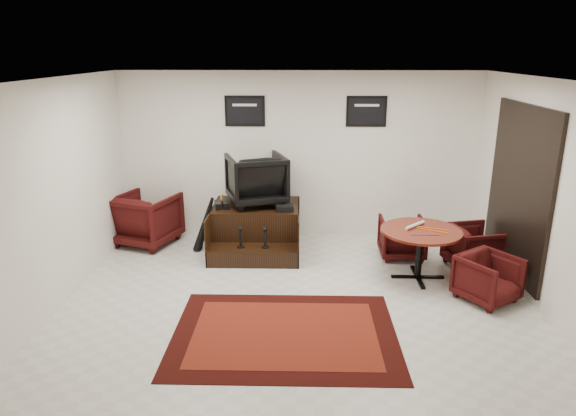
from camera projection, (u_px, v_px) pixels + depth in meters
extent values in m
plane|color=silver|center=(298.00, 299.00, 6.69)|extent=(6.00, 6.00, 0.00)
cube|color=white|center=(299.00, 156.00, 8.67)|extent=(6.00, 0.02, 2.80)
cube|color=white|center=(297.00, 287.00, 3.89)|extent=(6.00, 0.02, 2.80)
cube|color=white|center=(56.00, 195.00, 6.35)|extent=(0.02, 5.00, 2.80)
cube|color=white|center=(546.00, 198.00, 6.21)|extent=(0.02, 5.00, 2.80)
cube|color=white|center=(299.00, 79.00, 5.86)|extent=(6.00, 5.00, 0.02)
cube|color=black|center=(519.00, 191.00, 6.91)|extent=(0.05, 1.90, 2.30)
cube|color=black|center=(518.00, 191.00, 6.91)|extent=(0.02, 1.72, 2.12)
cube|color=black|center=(518.00, 191.00, 6.91)|extent=(0.03, 0.05, 2.12)
cube|color=black|center=(245.00, 111.00, 8.45)|extent=(0.66, 0.03, 0.50)
cube|color=black|center=(245.00, 111.00, 8.43)|extent=(0.58, 0.01, 0.42)
cube|color=silver|center=(245.00, 105.00, 8.40)|extent=(0.40, 0.00, 0.04)
cube|color=black|center=(366.00, 111.00, 8.40)|extent=(0.66, 0.03, 0.50)
cube|color=black|center=(367.00, 111.00, 8.38)|extent=(0.58, 0.01, 0.42)
cube|color=silver|center=(367.00, 105.00, 8.35)|extent=(0.40, 0.00, 0.04)
cube|color=black|center=(285.00, 334.00, 5.88)|extent=(2.56, 1.92, 0.01)
cube|color=#5F1D0D|center=(285.00, 333.00, 5.88)|extent=(2.10, 1.46, 0.01)
cube|color=black|center=(257.00, 226.00, 8.41)|extent=(1.38, 1.03, 0.72)
cube|color=black|center=(253.00, 255.00, 7.79)|extent=(1.38, 0.41, 0.26)
cube|color=black|center=(213.00, 229.00, 8.23)|extent=(0.02, 1.44, 0.72)
cube|color=black|center=(299.00, 230.00, 8.19)|extent=(0.02, 1.44, 0.72)
cylinder|color=black|center=(241.00, 247.00, 7.75)|extent=(0.11, 0.11, 0.02)
cylinder|color=black|center=(241.00, 239.00, 7.71)|extent=(0.04, 0.04, 0.24)
sphere|color=black|center=(240.00, 229.00, 7.67)|extent=(0.07, 0.07, 0.07)
cylinder|color=black|center=(265.00, 247.00, 7.74)|extent=(0.11, 0.11, 0.02)
cylinder|color=black|center=(265.00, 239.00, 7.71)|extent=(0.04, 0.04, 0.24)
sphere|color=black|center=(265.00, 229.00, 7.66)|extent=(0.07, 0.07, 0.07)
imported|color=black|center=(256.00, 177.00, 8.21)|extent=(1.08, 1.05, 0.90)
cube|color=black|center=(218.00, 205.00, 8.11)|extent=(0.16, 0.28, 0.10)
cube|color=black|center=(226.00, 204.00, 8.14)|extent=(0.16, 0.28, 0.10)
cube|color=black|center=(285.00, 208.00, 7.96)|extent=(0.29, 0.22, 0.09)
imported|color=black|center=(146.00, 217.00, 8.50)|extent=(1.15, 1.11, 0.94)
cylinder|color=#4D110B|center=(421.00, 231.00, 7.11)|extent=(1.12, 1.12, 0.03)
cylinder|color=black|center=(419.00, 254.00, 7.21)|extent=(0.09, 0.09, 0.66)
cube|color=black|center=(417.00, 277.00, 7.32)|extent=(0.75, 0.06, 0.03)
cube|color=black|center=(417.00, 277.00, 7.32)|extent=(0.06, 0.75, 0.03)
imported|color=black|center=(402.00, 236.00, 7.99)|extent=(0.68, 0.64, 0.69)
imported|color=black|center=(474.00, 245.00, 7.58)|extent=(0.79, 0.82, 0.71)
imported|color=black|center=(488.00, 276.00, 6.58)|extent=(0.89, 0.88, 0.68)
cylinder|color=silver|center=(415.00, 225.00, 7.21)|extent=(0.34, 0.33, 0.05)
cylinder|color=orange|center=(433.00, 231.00, 7.06)|extent=(0.39, 0.24, 0.01)
cylinder|color=orange|center=(431.00, 228.00, 7.15)|extent=(0.42, 0.18, 0.01)
cylinder|color=#4C1933|center=(413.00, 235.00, 6.90)|extent=(0.10, 0.02, 0.01)
cylinder|color=#4C1933|center=(418.00, 235.00, 6.90)|extent=(0.10, 0.02, 0.01)
cylinder|color=#4C1933|center=(422.00, 235.00, 6.90)|extent=(0.10, 0.02, 0.01)
cylinder|color=#4C1933|center=(427.00, 235.00, 6.90)|extent=(0.10, 0.02, 0.01)
cylinder|color=#4C1933|center=(431.00, 235.00, 6.90)|extent=(0.10, 0.02, 0.01)
cylinder|color=#4C1933|center=(436.00, 235.00, 6.89)|extent=(0.10, 0.02, 0.01)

